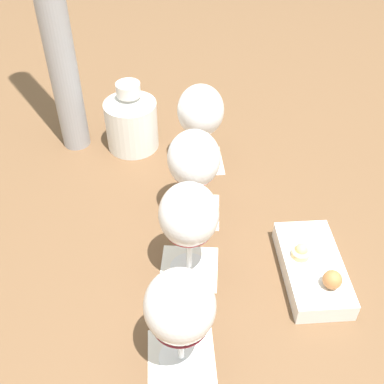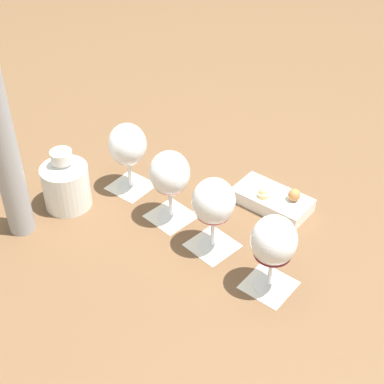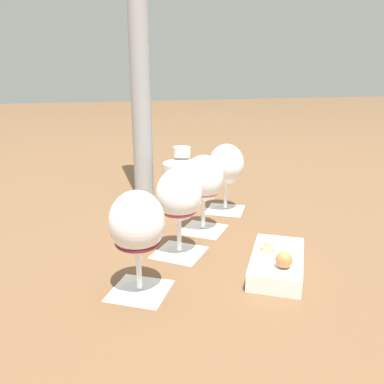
{
  "view_description": "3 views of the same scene",
  "coord_description": "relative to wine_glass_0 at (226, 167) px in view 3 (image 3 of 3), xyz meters",
  "views": [
    {
      "loc": [
        0.47,
        -0.32,
        0.62
      ],
      "look_at": [
        0.0,
        -0.0,
        0.11
      ],
      "focal_mm": 45.0,
      "sensor_mm": 36.0,
      "label": 1
    },
    {
      "loc": [
        0.15,
        -0.97,
        0.89
      ],
      "look_at": [
        0.0,
        -0.0,
        0.11
      ],
      "focal_mm": 55.0,
      "sensor_mm": 36.0,
      "label": 2
    },
    {
      "loc": [
        0.79,
        -0.21,
        0.36
      ],
      "look_at": [
        0.0,
        -0.0,
        0.11
      ],
      "focal_mm": 38.0,
      "sensor_mm": 36.0,
      "label": 3
    }
  ],
  "objects": [
    {
      "name": "ground_plane",
      "position": [
        0.17,
        -0.13,
        -0.12
      ],
      "size": [
        8.0,
        8.0,
        0.0
      ],
      "primitive_type": "plane",
      "color": "brown"
    },
    {
      "name": "tasting_card_0",
      "position": [
        0.0,
        0.0,
        -0.12
      ],
      "size": [
        0.13,
        0.13,
        0.0
      ],
      "color": "silver",
      "rests_on": "ground_plane"
    },
    {
      "name": "tasting_card_1",
      "position": [
        0.12,
        -0.1,
        -0.12
      ],
      "size": [
        0.13,
        0.13,
        0.0
      ],
      "color": "silver",
      "rests_on": "ground_plane"
    },
    {
      "name": "tasting_card_2",
      "position": [
        0.22,
        -0.18,
        -0.12
      ],
      "size": [
        0.13,
        0.13,
        0.0
      ],
      "color": "silver",
      "rests_on": "ground_plane"
    },
    {
      "name": "tasting_card_3",
      "position": [
        0.35,
        -0.28,
        -0.12
      ],
      "size": [
        0.13,
        0.13,
        0.0
      ],
      "color": "silver",
      "rests_on": "ground_plane"
    },
    {
      "name": "wine_glass_0",
      "position": [
        0.0,
        0.0,
        0.0
      ],
      "size": [
        0.09,
        0.09,
        0.17
      ],
      "color": "white",
      "rests_on": "tasting_card_0"
    },
    {
      "name": "wine_glass_1",
      "position": [
        0.12,
        -0.1,
        -0.0
      ],
      "size": [
        0.09,
        0.09,
        0.17
      ],
      "color": "white",
      "rests_on": "tasting_card_1"
    },
    {
      "name": "wine_glass_2",
      "position": [
        0.22,
        -0.18,
        0.0
      ],
      "size": [
        0.09,
        0.09,
        0.17
      ],
      "color": "white",
      "rests_on": "tasting_card_2"
    },
    {
      "name": "wine_glass_3",
      "position": [
        0.35,
        -0.28,
        0.0
      ],
      "size": [
        0.09,
        0.09,
        0.17
      ],
      "color": "white",
      "rests_on": "tasting_card_3"
    },
    {
      "name": "ceramic_vase",
      "position": [
        -0.13,
        -0.09,
        -0.05
      ],
      "size": [
        0.11,
        0.11,
        0.15
      ],
      "color": "white",
      "rests_on": "ground_plane"
    },
    {
      "name": "snack_dish",
      "position": [
        0.35,
        -0.02,
        -0.1
      ],
      "size": [
        0.2,
        0.17,
        0.06
      ],
      "color": "white",
      "rests_on": "ground_plane"
    },
    {
      "name": "umbrella_pole",
      "position": [
        -0.21,
        -0.18,
        0.4
      ],
      "size": [
        0.06,
        0.06,
        1.03
      ],
      "color": "#99999E",
      "rests_on": "ground_plane"
    }
  ]
}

